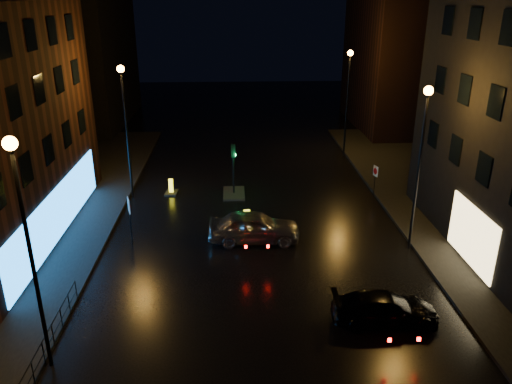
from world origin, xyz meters
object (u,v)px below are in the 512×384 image
at_px(dark_sedan, 385,309).
at_px(road_sign_left, 129,209).
at_px(silver_hatchback, 254,227).
at_px(traffic_signal, 234,187).
at_px(bollard_near, 247,225).
at_px(bollard_far, 171,190).
at_px(road_sign_right, 375,174).

relative_size(dark_sedan, road_sign_left, 1.73).
height_order(dark_sedan, road_sign_left, road_sign_left).
bearing_deg(road_sign_left, silver_hatchback, -20.90).
height_order(traffic_signal, bollard_near, traffic_signal).
bearing_deg(silver_hatchback, bollard_near, 15.99).
relative_size(traffic_signal, bollard_far, 2.87).
bearing_deg(road_sign_left, traffic_signal, 31.63).
bearing_deg(traffic_signal, road_sign_left, -130.65).
xyz_separation_m(dark_sedan, bollard_near, (-5.23, 8.70, -0.36)).
xyz_separation_m(traffic_signal, bollard_far, (-4.14, 0.37, -0.28)).
relative_size(bollard_far, road_sign_left, 0.49).
relative_size(traffic_signal, silver_hatchback, 0.71).
relative_size(dark_sedan, road_sign_right, 2.05).
bearing_deg(road_sign_right, traffic_signal, -20.97).
xyz_separation_m(dark_sedan, bollard_far, (-10.06, 14.45, -0.40)).
bearing_deg(bollard_near, road_sign_left, 173.43).
bearing_deg(traffic_signal, bollard_near, -82.70).
height_order(silver_hatchback, bollard_near, silver_hatchback).
height_order(traffic_signal, bollard_far, traffic_signal).
bearing_deg(silver_hatchback, road_sign_left, 88.67).
bearing_deg(road_sign_right, bollard_near, 12.64).
height_order(bollard_near, bollard_far, bollard_near).
bearing_deg(dark_sedan, traffic_signal, 24.84).
bearing_deg(road_sign_left, bollard_near, -8.49).
relative_size(silver_hatchback, road_sign_left, 1.97).
relative_size(silver_hatchback, road_sign_right, 2.33).
xyz_separation_m(silver_hatchback, road_sign_left, (-6.52, 0.36, 1.01)).
height_order(dark_sedan, road_sign_right, road_sign_right).
distance_m(dark_sedan, road_sign_right, 13.70).
distance_m(dark_sedan, bollard_far, 17.61).
distance_m(dark_sedan, bollard_near, 10.16).
height_order(traffic_signal, silver_hatchback, traffic_signal).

